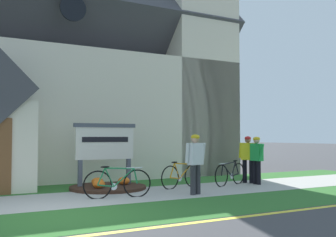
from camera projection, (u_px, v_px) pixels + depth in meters
ground at (28, 191)px, 11.56m from camera, size 140.00×140.00×0.00m
sidewalk_slab at (103, 197)px, 10.45m from camera, size 32.00×2.60×0.01m
grass_verge at (142, 213)px, 8.28m from camera, size 32.00×2.33×0.01m
church_lawn at (79, 187)px, 12.45m from camera, size 24.00×1.94×0.01m
curb_paint_stripe at (172, 225)px, 7.12m from camera, size 28.00×0.16×0.01m
church_building at (55, 67)px, 17.60m from camera, size 14.77×11.28×13.58m
church_sign at (105, 145)px, 12.31m from camera, size 1.96×0.18×1.99m
flower_bed at (108, 187)px, 11.99m from camera, size 2.29×2.29×0.34m
bicycle_orange at (230, 174)px, 13.00m from camera, size 1.63×0.62×0.82m
bicycle_blue at (182, 176)px, 12.32m from camera, size 1.69×0.50×0.85m
bicycle_white at (117, 183)px, 10.30m from camera, size 1.76×0.32×0.85m
cyclist_in_yellow_jersey at (257, 157)px, 13.20m from camera, size 0.26×0.72×1.58m
cyclist_in_orange_jersey at (195, 159)px, 10.90m from camera, size 0.65×0.32×1.65m
cyclist_in_blue_jersey at (248, 156)px, 13.59m from camera, size 0.41×0.65×1.60m
roadside_conifer at (179, 82)px, 21.93m from camera, size 3.00×3.00×7.55m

